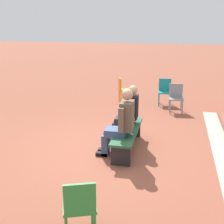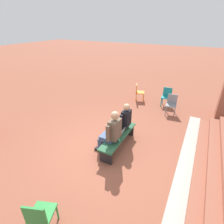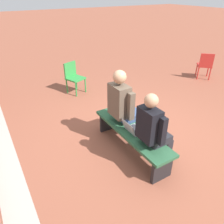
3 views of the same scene
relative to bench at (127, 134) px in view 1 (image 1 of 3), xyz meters
The scene contains 10 objects.
ground_plane 0.55m from the bench, 59.01° to the right, with size 60.00×60.00×0.00m, color brown.
concrete_strip 2.04m from the bench, 90.00° to the left, with size 6.52×0.40×0.01m, color #A8A399.
bench is the anchor object (origin of this frame).
person_student 0.59m from the bench, behind, with size 0.53×0.67×1.33m.
person_adult 0.53m from the bench, 11.76° to the right, with size 0.59×0.75×1.43m.
laptop 0.15m from the bench, 163.30° to the left, with size 0.32×0.29×0.21m.
plastic_chair_foreground 2.95m from the bench, ahead, with size 0.54×0.54×0.84m.
plastic_chair_far_left 3.31m from the bench, 162.77° to the left, with size 0.46×0.46×0.84m.
plastic_chair_mid_courtyard 3.96m from the bench, 168.73° to the right, with size 0.54×0.54×0.84m.
plastic_chair_near_bench_left 3.99m from the bench, behind, with size 0.45×0.45×0.84m.
Camera 1 is at (5.99, 1.33, 2.74)m, focal length 50.00 mm.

